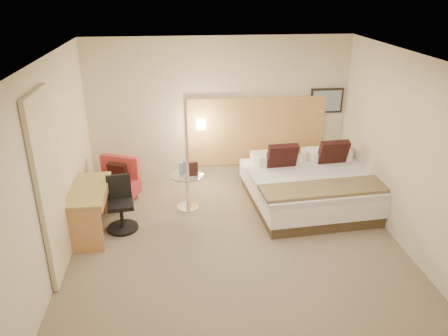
{
  "coord_description": "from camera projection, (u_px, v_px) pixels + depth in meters",
  "views": [
    {
      "loc": [
        -0.75,
        -5.27,
        3.57
      ],
      "look_at": [
        -0.11,
        0.64,
        1.01
      ],
      "focal_mm": 35.0,
      "sensor_mm": 36.0,
      "label": 1
    }
  ],
  "objects": [
    {
      "name": "floor",
      "position": [
        236.0,
        250.0,
        6.3
      ],
      "size": [
        4.8,
        5.0,
        0.02
      ],
      "primitive_type": "cube",
      "color": "#786751",
      "rests_on": "ground"
    },
    {
      "name": "ceiling",
      "position": [
        239.0,
        58.0,
        5.23
      ],
      "size": [
        4.8,
        5.0,
        0.02
      ],
      "primitive_type": "cube",
      "color": "white",
      "rests_on": "floor"
    },
    {
      "name": "wall_back",
      "position": [
        219.0,
        111.0,
        8.06
      ],
      "size": [
        4.8,
        0.02,
        2.7
      ],
      "primitive_type": "cube",
      "color": "beige",
      "rests_on": "floor"
    },
    {
      "name": "wall_front",
      "position": [
        280.0,
        283.0,
        3.47
      ],
      "size": [
        4.8,
        0.02,
        2.7
      ],
      "primitive_type": "cube",
      "color": "beige",
      "rests_on": "floor"
    },
    {
      "name": "wall_left",
      "position": [
        49.0,
        171.0,
        5.53
      ],
      "size": [
        0.02,
        5.0,
        2.7
      ],
      "primitive_type": "cube",
      "color": "beige",
      "rests_on": "floor"
    },
    {
      "name": "wall_right",
      "position": [
        411.0,
        156.0,
        6.0
      ],
      "size": [
        0.02,
        5.0,
        2.7
      ],
      "primitive_type": "cube",
      "color": "beige",
      "rests_on": "floor"
    },
    {
      "name": "headboard_panel",
      "position": [
        256.0,
        131.0,
        8.25
      ],
      "size": [
        2.6,
        0.04,
        1.3
      ],
      "primitive_type": "cube",
      "color": "tan",
      "rests_on": "wall_back"
    },
    {
      "name": "art_frame",
      "position": [
        327.0,
        101.0,
        8.17
      ],
      "size": [
        0.62,
        0.03,
        0.47
      ],
      "primitive_type": "cube",
      "color": "black",
      "rests_on": "wall_back"
    },
    {
      "name": "art_canvas",
      "position": [
        327.0,
        101.0,
        8.15
      ],
      "size": [
        0.54,
        0.01,
        0.39
      ],
      "primitive_type": "cube",
      "color": "gray",
      "rests_on": "wall_back"
    },
    {
      "name": "lamp_arm",
      "position": [
        201.0,
        124.0,
        8.02
      ],
      "size": [
        0.02,
        0.12,
        0.02
      ],
      "primitive_type": "cylinder",
      "rotation": [
        1.57,
        0.0,
        0.0
      ],
      "color": "silver",
      "rests_on": "wall_back"
    },
    {
      "name": "lamp_shade",
      "position": [
        201.0,
        125.0,
        7.96
      ],
      "size": [
        0.15,
        0.15,
        0.15
      ],
      "primitive_type": "cube",
      "color": "#F3E2BD",
      "rests_on": "wall_back"
    },
    {
      "name": "curtain",
      "position": [
        50.0,
        188.0,
        5.36
      ],
      "size": [
        0.06,
        0.9,
        2.42
      ],
      "primitive_type": "cube",
      "color": "beige",
      "rests_on": "wall_left"
    },
    {
      "name": "bottle_a",
      "position": [
        181.0,
        168.0,
        7.17
      ],
      "size": [
        0.07,
        0.07,
        0.22
      ],
      "primitive_type": "cylinder",
      "rotation": [
        0.0,
        0.0,
        0.08
      ],
      "color": "#95B8E7",
      "rests_on": "side_table"
    },
    {
      "name": "bottle_b",
      "position": [
        185.0,
        167.0,
        7.25
      ],
      "size": [
        0.07,
        0.07,
        0.22
      ],
      "primitive_type": "cylinder",
      "rotation": [
        0.0,
        0.0,
        0.08
      ],
      "color": "#879CD2",
      "rests_on": "side_table"
    },
    {
      "name": "menu_folder",
      "position": [
        193.0,
        169.0,
        7.14
      ],
      "size": [
        0.15,
        0.07,
        0.24
      ],
      "primitive_type": "cube",
      "rotation": [
        0.0,
        0.0,
        0.08
      ],
      "color": "#361B16",
      "rests_on": "side_table"
    },
    {
      "name": "bed",
      "position": [
        312.0,
        185.0,
        7.47
      ],
      "size": [
        2.28,
        2.23,
        1.04
      ],
      "color": "#483824",
      "rests_on": "floor"
    },
    {
      "name": "lounge_chair",
      "position": [
        116.0,
        184.0,
        7.61
      ],
      "size": [
        0.9,
        0.84,
        0.76
      ],
      "color": "tan",
      "rests_on": "floor"
    },
    {
      "name": "side_table",
      "position": [
        187.0,
        189.0,
        7.32
      ],
      "size": [
        0.6,
        0.6,
        0.61
      ],
      "color": "white",
      "rests_on": "floor"
    },
    {
      "name": "desk",
      "position": [
        90.0,
        198.0,
        6.51
      ],
      "size": [
        0.56,
        1.2,
        0.75
      ],
      "color": "#AA8C43",
      "rests_on": "floor"
    },
    {
      "name": "desk_chair",
      "position": [
        121.0,
        208.0,
        6.71
      ],
      "size": [
        0.54,
        0.54,
        0.84
      ],
      "color": "black",
      "rests_on": "floor"
    }
  ]
}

